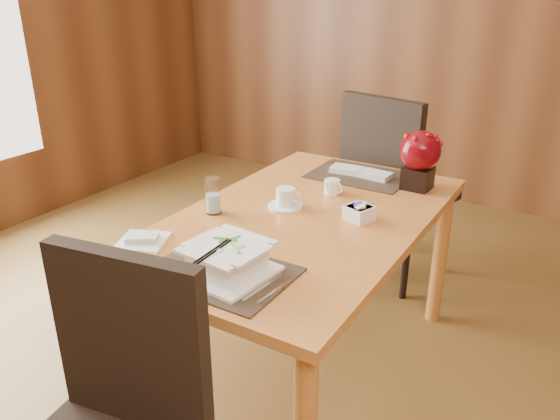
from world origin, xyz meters
The scene contains 13 objects.
back_wall centered at (0.00, 3.00, 1.40)m, with size 5.00×0.02×2.80m, color brown.
dining_table centered at (0.00, 0.60, 0.65)m, with size 0.90×1.50×0.75m.
placemat_near centered at (0.00, 0.05, 0.75)m, with size 0.45×0.33×0.01m, color black.
placemat_far centered at (0.00, 1.15, 0.75)m, with size 0.45×0.33×0.01m, color black.
soup_setting centered at (0.03, 0.05, 0.80)m, with size 0.28×0.28×0.11m.
coffee_cup centered at (-0.10, 0.63, 0.79)m, with size 0.15×0.15×0.08m.
water_glass centered at (-0.32, 0.43, 0.82)m, with size 0.06×0.06×0.15m, color white.
creamer_jug centered at (-0.01, 0.87, 0.78)m, with size 0.09×0.09×0.06m, color white, non-canonical shape.
sugar_caddy centered at (0.21, 0.67, 0.78)m, with size 0.09×0.09×0.06m, color white.
berry_decor centered at (0.29, 1.13, 0.90)m, with size 0.18×0.18×0.26m.
napkins_far centered at (0.02, 1.15, 0.77)m, with size 0.29×0.11×0.03m, color silver, non-canonical shape.
bread_plate centered at (-0.37, 0.08, 0.76)m, with size 0.16×0.16×0.01m, color white.
far_chair centered at (0.02, 1.56, 0.61)m, with size 0.61×0.61×1.08m.
Camera 1 is at (0.95, -1.15, 1.61)m, focal length 35.00 mm.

